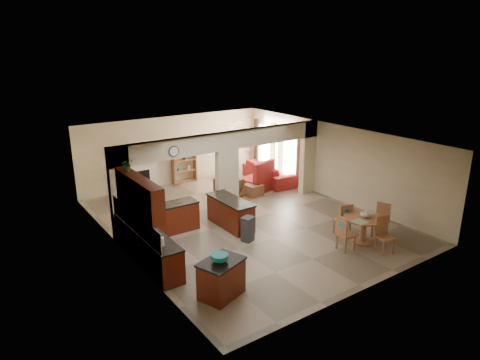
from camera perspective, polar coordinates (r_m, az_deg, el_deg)
floor at (r=14.11m, az=0.53°, el=-5.44°), size 10.00×10.00×0.00m
ceiling at (r=13.27m, az=0.57°, el=5.76°), size 10.00×10.00×0.00m
wall_back at (r=17.79m, az=-8.80°, el=3.98°), size 8.00×0.00×8.00m
wall_front at (r=10.23m, az=17.06°, el=-6.98°), size 8.00×0.00×8.00m
wall_left at (r=11.90m, az=-15.41°, el=-3.33°), size 0.00×10.00×10.00m
wall_right at (r=16.17m, az=12.21°, el=2.42°), size 0.00×10.00×10.00m
partition_left_pier at (r=12.88m, az=-15.68°, el=-1.74°), size 0.60×0.25×2.80m
partition_center_pier at (r=14.50m, az=-1.73°, el=-0.16°), size 0.80×0.25×2.20m
partition_right_pier at (r=16.64m, az=9.01°, el=3.03°), size 0.60×0.25×2.80m
partition_header at (r=14.14m, az=-1.78°, el=5.25°), size 8.00×0.25×0.60m
kitchen_counter at (r=12.28m, az=-11.40°, el=-7.10°), size 2.52×3.29×1.48m
upper_cabinets at (r=11.07m, az=-13.35°, el=-1.87°), size 0.35×2.40×0.90m
peninsula at (r=13.54m, az=-1.27°, el=-4.38°), size 0.70×1.85×0.91m
wall_clock at (r=13.07m, az=-8.81°, el=3.80°), size 0.34×0.03×0.34m
rug at (r=16.35m, az=-0.27°, el=-2.13°), size 1.60×1.30×0.01m
fireplace at (r=17.24m, az=-13.20°, el=0.57°), size 1.60×0.35×1.20m
shelving_unit at (r=17.91m, az=-7.47°, el=2.48°), size 1.00×0.32×1.80m
window_a at (r=17.80m, az=6.74°, el=3.41°), size 0.02×0.90×1.90m
window_b at (r=19.06m, az=3.37°, el=4.45°), size 0.02×0.90×1.90m
glazed_door at (r=18.46m, az=4.99°, el=3.50°), size 0.02×0.70×2.10m
drape_a_left at (r=17.34m, az=7.95°, el=2.98°), size 0.10×0.28×2.30m
drape_a_right at (r=18.21m, az=5.40°, el=3.78°), size 0.10×0.28×2.30m
drape_b_left at (r=18.58m, az=4.41°, el=4.09°), size 0.10×0.28×2.30m
drape_b_right at (r=19.50m, az=2.19°, el=4.77°), size 0.10×0.28×2.30m
ceiling_fan at (r=16.58m, az=-1.20°, el=7.29°), size 1.00×1.00×0.10m
kitchen_island at (r=9.98m, az=-2.50°, el=-12.95°), size 1.21×1.04×0.89m
teal_bowl at (r=9.69m, az=-2.71°, el=-10.37°), size 0.39×0.39×0.18m
trash_can at (r=12.58m, az=1.04°, el=-6.68°), size 0.40×0.37×0.70m
dining_table at (r=12.91m, az=16.15°, el=-5.91°), size 1.17×1.17×0.80m
fruit_bowl at (r=12.80m, az=16.36°, el=-4.43°), size 0.29×0.29×0.15m
sofa at (r=17.99m, az=3.89°, el=0.99°), size 2.80×1.32×0.79m
chaise at (r=17.02m, az=2.35°, el=-0.48°), size 1.47×1.32×0.49m
armchair at (r=16.05m, az=-1.51°, el=-1.04°), size 1.00×1.02×0.79m
ottoman at (r=16.37m, az=1.77°, el=-1.32°), size 0.63×0.63×0.44m
plant at (r=11.50m, az=-14.83°, el=2.02°), size 0.35×0.32×0.36m
chair_north at (r=13.23m, az=13.70°, el=-4.99°), size 0.52×0.52×1.02m
chair_east at (r=13.52m, az=18.36°, el=-4.90°), size 0.54×0.54×1.02m
chair_south at (r=12.55m, az=18.61°, el=-6.69°), size 0.51×0.51×1.02m
chair_west at (r=12.28m, az=13.71°, el=-6.78°), size 0.47×0.47×1.02m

